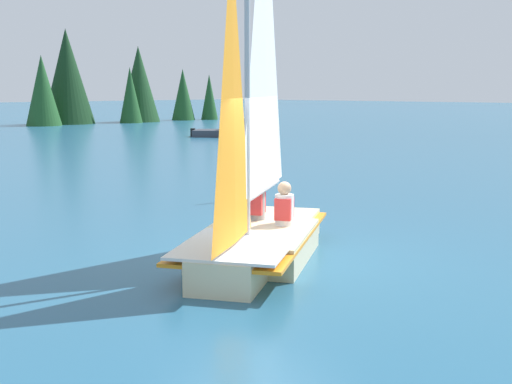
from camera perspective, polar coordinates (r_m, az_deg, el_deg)
The scene contains 7 objects.
ground_plane at distance 10.07m, azimuth 0.00°, elevation -5.96°, with size 260.00×260.00×0.00m, color #235675.
sailboat_main at distance 9.91m, azimuth 0.04°, elevation -0.99°, with size 4.31×3.36×6.25m.
sailor_helm at distance 10.34m, azimuth 2.53°, elevation -2.05°, with size 0.42×0.41×1.16m.
sailor_crew at distance 10.77m, azimuth 0.00°, elevation -1.53°, with size 0.42×0.41×1.16m.
motorboat_distant at distance 36.66m, azimuth -1.91°, elevation 5.53°, with size 4.10×4.61×1.08m.
treeline_shore at distance 53.59m, azimuth -13.53°, elevation 9.36°, with size 17.36×5.63×7.35m.
buoy_marker at distance 15.27m, azimuth -1.56°, elevation 0.02°, with size 0.59×0.59×1.39m.
Camera 1 is at (-7.16, -6.59, 2.60)m, focal length 45.00 mm.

